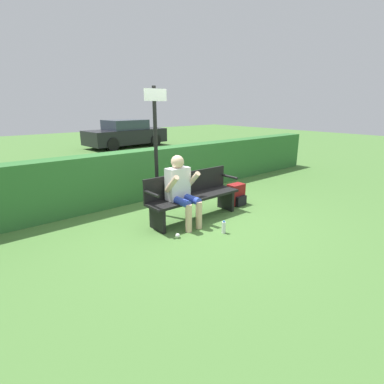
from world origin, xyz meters
TOP-DOWN VIEW (x-y plane):
  - ground_plane at (0.00, 0.00)m, footprint 40.00×40.00m
  - hedge_back at (0.00, 1.76)m, footprint 12.00×0.46m
  - park_bench at (0.00, 0.07)m, footprint 1.90×0.46m
  - person_seated at (-0.35, -0.05)m, footprint 0.55×0.60m
  - backpack at (1.23, 0.07)m, footprint 0.35×0.31m
  - water_bottle at (-0.06, -0.81)m, footprint 0.06×0.06m
  - signpost at (-0.39, 0.63)m, footprint 0.45×0.09m
  - parked_car at (3.88, 9.86)m, footprint 4.14×2.02m
  - litter_crumple at (-0.76, -0.46)m, footprint 0.08×0.08m

SIDE VIEW (x-z plane):
  - ground_plane at x=0.00m, z-range 0.00..0.00m
  - litter_crumple at x=-0.76m, z-range 0.00..0.08m
  - water_bottle at x=-0.06m, z-range -0.01..0.21m
  - backpack at x=1.23m, z-range -0.01..0.43m
  - park_bench at x=0.00m, z-range 0.02..0.88m
  - hedge_back at x=0.00m, z-range 0.00..1.10m
  - parked_car at x=3.88m, z-range -0.03..1.31m
  - person_seated at x=-0.35m, z-range 0.07..1.30m
  - signpost at x=-0.39m, z-range 0.17..2.54m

